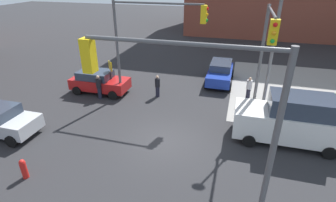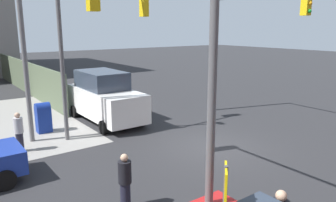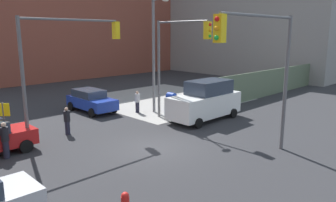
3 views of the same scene
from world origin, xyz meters
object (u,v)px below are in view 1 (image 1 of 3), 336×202
object	(u,v)px
traffic_signal_nw_corner	(150,32)
pedestrian_walking_north	(99,87)
traffic_signal_ne_corner	(265,48)
mailbox_blue	(282,102)
coupe_silver	(1,120)
pedestrian_crossing	(249,88)
van_white_delivery	(291,120)
pedestrian_waiting	(157,86)
coupe_blue	(220,72)
sedan_red	(99,81)
traffic_signal_se_corner	(196,106)
street_lamp_corner	(273,35)
fire_hydrant	(24,168)

from	to	relation	value
traffic_signal_nw_corner	pedestrian_walking_north	bearing A→B (deg)	-168.95
traffic_signal_ne_corner	mailbox_blue	size ratio (longest dim) A/B	4.55
coupe_silver	pedestrian_crossing	world-z (taller)	coupe_silver
coupe_silver	van_white_delivery	distance (m)	15.31
pedestrian_crossing	pedestrian_waiting	world-z (taller)	pedestrian_crossing
mailbox_blue	pedestrian_walking_north	world-z (taller)	pedestrian_walking_north
coupe_blue	pedestrian_walking_north	distance (m)	9.46
pedestrian_walking_north	sedan_red	bearing A→B (deg)	144.70
traffic_signal_ne_corner	coupe_blue	distance (m)	7.77
pedestrian_walking_north	traffic_signal_ne_corner	bearing A→B (deg)	20.05
traffic_signal_nw_corner	mailbox_blue	distance (m)	9.29
pedestrian_waiting	traffic_signal_se_corner	bearing A→B (deg)	55.95
traffic_signal_ne_corner	van_white_delivery	size ratio (longest dim) A/B	1.20
pedestrian_crossing	pedestrian_walking_north	xyz separation A→B (m)	(-10.00, -2.70, 0.06)
sedan_red	traffic_signal_se_corner	bearing A→B (deg)	-47.05
coupe_blue	pedestrian_crossing	xyz separation A→B (m)	(2.21, -2.67, -0.01)
pedestrian_waiting	pedestrian_walking_north	distance (m)	4.05
mailbox_blue	sedan_red	size ratio (longest dim) A/B	0.34
mailbox_blue	van_white_delivery	size ratio (longest dim) A/B	0.26
mailbox_blue	sedan_red	bearing A→B (deg)	-179.08
traffic_signal_nw_corner	street_lamp_corner	size ratio (longest dim) A/B	0.81
traffic_signal_se_corner	sedan_red	bearing A→B (deg)	132.95
pedestrian_waiting	pedestrian_walking_north	xyz separation A→B (m)	(-3.80, -1.40, 0.08)
fire_hydrant	pedestrian_walking_north	bearing A→B (deg)	95.71
mailbox_blue	traffic_signal_se_corner	bearing A→B (deg)	-112.34
fire_hydrant	pedestrian_walking_north	world-z (taller)	pedestrian_walking_north
van_white_delivery	fire_hydrant	bearing A→B (deg)	-151.87
traffic_signal_se_corner	pedestrian_crossing	world-z (taller)	traffic_signal_se_corner
coupe_blue	pedestrian_crossing	size ratio (longest dim) A/B	2.69
street_lamp_corner	sedan_red	xyz separation A→B (m)	(-11.41, -0.66, -3.86)
street_lamp_corner	pedestrian_waiting	distance (m)	8.06
street_lamp_corner	sedan_red	bearing A→B (deg)	-176.68
mailbox_blue	pedestrian_walking_north	distance (m)	12.06
coupe_silver	pedestrian_crossing	distance (m)	15.24
traffic_signal_ne_corner	pedestrian_waiting	bearing A→B (deg)	160.01
sedan_red	pedestrian_walking_north	world-z (taller)	pedestrian_walking_north
traffic_signal_se_corner	pedestrian_crossing	xyz separation A→B (m)	(1.90, 11.00, -3.81)
coupe_blue	traffic_signal_se_corner	bearing A→B (deg)	-88.71
traffic_signal_ne_corner	mailbox_blue	world-z (taller)	traffic_signal_ne_corner
traffic_signal_se_corner	pedestrian_waiting	distance (m)	11.28
fire_hydrant	coupe_silver	world-z (taller)	coupe_silver
traffic_signal_ne_corner	coupe_blue	xyz separation A→B (m)	(-2.51, 6.34, -3.72)
fire_hydrant	coupe_silver	distance (m)	4.52
mailbox_blue	fire_hydrant	xyz separation A→B (m)	(-11.20, -9.20, -0.28)
van_white_delivery	pedestrian_walking_north	world-z (taller)	van_white_delivery
pedestrian_crossing	sedan_red	bearing A→B (deg)	91.59
mailbox_blue	coupe_blue	distance (m)	5.93
coupe_blue	pedestrian_waiting	bearing A→B (deg)	-135.11
fire_hydrant	van_white_delivery	bearing A→B (deg)	28.13
traffic_signal_nw_corner	traffic_signal_se_corner	world-z (taller)	same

